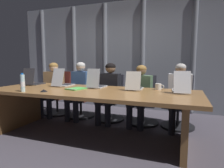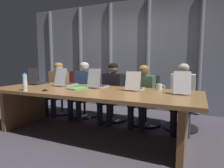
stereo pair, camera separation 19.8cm
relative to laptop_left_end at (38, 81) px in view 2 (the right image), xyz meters
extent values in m
plane|color=#47424C|center=(1.35, -0.25, -0.81)|extent=(12.42, 12.42, 0.00)
cube|color=olive|center=(1.35, -0.25, -0.09)|extent=(3.35, 1.19, 0.05)
cube|color=black|center=(1.35, -0.25, -0.15)|extent=(2.85, 0.10, 0.06)
cube|color=brown|center=(-0.07, -0.25, -0.46)|extent=(0.08, 1.01, 0.70)
cube|color=brown|center=(2.78, -0.25, -0.46)|extent=(0.08, 1.01, 0.70)
cube|color=gray|center=(1.35, 1.83, 0.54)|extent=(6.21, 0.10, 2.69)
cylinder|color=slate|center=(-1.21, 1.78, 0.54)|extent=(0.12, 0.12, 2.64)
cylinder|color=slate|center=(-0.16, 1.78, 0.54)|extent=(0.12, 0.12, 2.64)
cylinder|color=slate|center=(0.77, 1.78, 0.54)|extent=(0.12, 0.12, 2.64)
cylinder|color=slate|center=(1.77, 1.78, 0.54)|extent=(0.12, 0.12, 2.64)
cylinder|color=slate|center=(2.93, 1.78, 0.54)|extent=(0.12, 0.12, 2.64)
cube|color=#2D2D33|center=(-0.01, 0.06, -0.05)|extent=(0.28, 0.35, 0.02)
cube|color=black|center=(-0.01, 0.09, -0.04)|extent=(0.23, 0.20, 0.00)
cube|color=#2D2D33|center=(0.01, -0.14, 0.11)|extent=(0.25, 0.10, 0.31)
cube|color=black|center=(0.01, -0.13, 0.11)|extent=(0.23, 0.09, 0.28)
cube|color=#A8ADB7|center=(0.65, 0.11, -0.05)|extent=(0.23, 0.34, 0.02)
cube|color=black|center=(0.65, 0.14, -0.04)|extent=(0.19, 0.19, 0.00)
cube|color=#A8ADB7|center=(0.65, -0.11, 0.11)|extent=(0.23, 0.11, 0.31)
cube|color=black|center=(0.65, -0.11, 0.11)|extent=(0.20, 0.10, 0.28)
cube|color=#A8ADB7|center=(1.33, 0.12, -0.05)|extent=(0.23, 0.34, 0.02)
cube|color=black|center=(1.33, 0.14, -0.04)|extent=(0.19, 0.19, 0.00)
cube|color=#A8ADB7|center=(1.33, -0.08, 0.11)|extent=(0.23, 0.08, 0.31)
cube|color=black|center=(1.33, -0.08, 0.11)|extent=(0.21, 0.06, 0.28)
cube|color=beige|center=(2.00, 0.11, -0.05)|extent=(0.25, 0.32, 0.02)
cube|color=black|center=(2.00, 0.13, -0.04)|extent=(0.21, 0.18, 0.00)
cube|color=beige|center=(2.01, -0.09, 0.10)|extent=(0.24, 0.10, 0.28)
cube|color=black|center=(2.01, -0.08, 0.10)|extent=(0.21, 0.09, 0.25)
cube|color=#BCBCC1|center=(2.70, 0.11, -0.05)|extent=(0.26, 0.37, 0.02)
cube|color=black|center=(2.70, 0.14, -0.04)|extent=(0.21, 0.21, 0.00)
cube|color=#BCBCC1|center=(2.73, -0.12, 0.11)|extent=(0.24, 0.16, 0.30)
cube|color=black|center=(2.72, -0.12, 0.11)|extent=(0.22, 0.14, 0.27)
cube|color=#511E19|center=(0.05, 0.65, -0.40)|extent=(0.50, 0.50, 0.08)
cube|color=#511E19|center=(0.06, 0.87, -0.10)|extent=(0.44, 0.14, 0.52)
cylinder|color=#262628|center=(0.05, 0.65, -0.60)|extent=(0.05, 0.05, 0.33)
cylinder|color=black|center=(0.05, 0.65, -0.79)|extent=(0.60, 0.60, 0.04)
cube|color=#511E19|center=(0.67, 0.65, -0.40)|extent=(0.53, 0.53, 0.08)
cube|color=#511E19|center=(0.69, 0.87, -0.14)|extent=(0.44, 0.15, 0.45)
cylinder|color=#262628|center=(0.67, 0.65, -0.60)|extent=(0.05, 0.05, 0.33)
cylinder|color=black|center=(0.67, 0.65, -0.79)|extent=(0.60, 0.60, 0.04)
cube|color=#2D2D38|center=(1.34, 0.65, -0.40)|extent=(0.52, 0.52, 0.08)
cube|color=#2D2D38|center=(1.36, 0.87, -0.12)|extent=(0.44, 0.15, 0.48)
cylinder|color=#262628|center=(1.34, 0.65, -0.60)|extent=(0.05, 0.05, 0.33)
cylinder|color=black|center=(1.34, 0.65, -0.79)|extent=(0.60, 0.60, 0.04)
cube|color=#2D2D38|center=(2.03, 0.65, -0.40)|extent=(0.49, 0.49, 0.08)
cube|color=#2D2D38|center=(2.03, 0.87, -0.12)|extent=(0.44, 0.13, 0.48)
cylinder|color=#262628|center=(2.03, 0.65, -0.60)|extent=(0.05, 0.05, 0.33)
cylinder|color=black|center=(2.03, 0.65, -0.79)|extent=(0.60, 0.60, 0.04)
cube|color=#2D2D38|center=(2.67, 0.65, -0.40)|extent=(0.55, 0.55, 0.08)
cube|color=#2D2D38|center=(2.70, 0.87, -0.11)|extent=(0.44, 0.18, 0.50)
cylinder|color=#262628|center=(2.67, 0.65, -0.60)|extent=(0.05, 0.05, 0.33)
cylinder|color=black|center=(2.67, 0.65, -0.79)|extent=(0.60, 0.60, 0.04)
cube|color=olive|center=(0.00, 0.63, -0.10)|extent=(0.42, 0.26, 0.52)
sphere|color=beige|center=(0.00, 0.63, 0.26)|extent=(0.20, 0.20, 0.20)
ellipsoid|color=olive|center=(0.00, 0.63, 0.29)|extent=(0.20, 0.20, 0.15)
cylinder|color=olive|center=(0.17, 0.65, -0.03)|extent=(0.08, 0.14, 0.27)
cylinder|color=beige|center=(0.19, 0.44, -0.15)|extent=(0.09, 0.30, 0.06)
cylinder|color=olive|center=(-0.17, 0.62, -0.03)|extent=(0.08, 0.14, 0.27)
cylinder|color=beige|center=(-0.15, 0.41, -0.15)|extent=(0.09, 0.30, 0.06)
cylinder|color=#262833|center=(0.12, 0.45, -0.39)|extent=(0.17, 0.41, 0.13)
cylinder|color=#262833|center=(0.14, 0.27, -0.59)|extent=(0.11, 0.11, 0.43)
cylinder|color=#262833|center=(-0.08, 0.43, -0.39)|extent=(0.17, 0.41, 0.13)
cylinder|color=#262833|center=(-0.06, 0.25, -0.59)|extent=(0.11, 0.11, 0.43)
cube|color=#335184|center=(0.69, 0.63, -0.09)|extent=(0.36, 0.23, 0.53)
sphere|color=beige|center=(0.69, 0.63, 0.28)|extent=(0.19, 0.19, 0.19)
ellipsoid|color=#B2ADA8|center=(0.69, 0.63, 0.30)|extent=(0.20, 0.20, 0.15)
cylinder|color=#335184|center=(0.84, 0.63, -0.01)|extent=(0.07, 0.14, 0.27)
cylinder|color=beige|center=(0.83, 0.42, -0.13)|extent=(0.07, 0.30, 0.06)
cylinder|color=#335184|center=(0.55, 0.64, -0.01)|extent=(0.07, 0.14, 0.27)
cylinder|color=beige|center=(0.54, 0.43, -0.13)|extent=(0.07, 0.30, 0.06)
cylinder|color=#262833|center=(0.79, 0.43, -0.39)|extent=(0.14, 0.40, 0.13)
cylinder|color=#262833|center=(0.78, 0.25, -0.59)|extent=(0.11, 0.11, 0.43)
cylinder|color=#262833|center=(0.59, 0.44, -0.39)|extent=(0.14, 0.40, 0.13)
cylinder|color=#262833|center=(0.58, 0.26, -0.59)|extent=(0.11, 0.11, 0.43)
cube|color=black|center=(1.37, 0.63, -0.10)|extent=(0.39, 0.23, 0.51)
sphere|color=#8C6647|center=(1.37, 0.63, 0.26)|extent=(0.20, 0.20, 0.20)
ellipsoid|color=black|center=(1.37, 0.63, 0.28)|extent=(0.21, 0.21, 0.15)
cylinder|color=black|center=(1.53, 0.63, -0.04)|extent=(0.07, 0.14, 0.27)
cylinder|color=#8C6647|center=(1.52, 0.42, -0.16)|extent=(0.07, 0.30, 0.06)
cylinder|color=black|center=(1.21, 0.64, -0.04)|extent=(0.07, 0.14, 0.27)
cylinder|color=#8C6647|center=(1.20, 0.43, -0.16)|extent=(0.07, 0.30, 0.06)
cylinder|color=#262833|center=(1.46, 0.43, -0.39)|extent=(0.14, 0.40, 0.13)
cylinder|color=#262833|center=(1.46, 0.25, -0.59)|extent=(0.11, 0.11, 0.43)
cylinder|color=#262833|center=(1.26, 0.44, -0.39)|extent=(0.14, 0.40, 0.13)
cylinder|color=#262833|center=(1.26, 0.26, -0.59)|extent=(0.11, 0.11, 0.43)
cube|color=#4C6B4C|center=(1.99, 0.63, -0.12)|extent=(0.41, 0.24, 0.49)
sphere|color=#8C6647|center=(1.99, 0.63, 0.23)|extent=(0.19, 0.19, 0.19)
ellipsoid|color=olive|center=(1.99, 0.63, 0.25)|extent=(0.19, 0.19, 0.14)
cylinder|color=#4C6B4C|center=(2.16, 0.62, -0.06)|extent=(0.08, 0.14, 0.27)
cylinder|color=#8C6647|center=(2.15, 0.41, -0.18)|extent=(0.08, 0.30, 0.06)
cylinder|color=#4C6B4C|center=(1.82, 0.65, -0.06)|extent=(0.08, 0.14, 0.27)
cylinder|color=#8C6647|center=(1.81, 0.44, -0.18)|extent=(0.08, 0.30, 0.06)
cylinder|color=#262833|center=(2.08, 0.43, -0.39)|extent=(0.15, 0.41, 0.13)
cylinder|color=#262833|center=(2.07, 0.25, -0.59)|extent=(0.11, 0.11, 0.43)
cylinder|color=#262833|center=(1.88, 0.44, -0.39)|extent=(0.15, 0.41, 0.13)
cylinder|color=#262833|center=(1.87, 0.26, -0.59)|extent=(0.11, 0.11, 0.43)
cube|color=silver|center=(2.69, 0.63, -0.09)|extent=(0.40, 0.23, 0.53)
sphere|color=#8C6647|center=(2.69, 0.63, 0.27)|extent=(0.18, 0.18, 0.18)
ellipsoid|color=#B2ADA8|center=(2.69, 0.63, 0.29)|extent=(0.18, 0.18, 0.13)
cylinder|color=silver|center=(2.85, 0.64, -0.02)|extent=(0.07, 0.14, 0.27)
cylinder|color=#8C6647|center=(2.86, 0.43, -0.13)|extent=(0.07, 0.30, 0.06)
cylinder|color=silver|center=(2.52, 0.63, -0.02)|extent=(0.07, 0.14, 0.27)
cylinder|color=#8C6647|center=(2.52, 0.42, -0.13)|extent=(0.07, 0.30, 0.06)
cylinder|color=#262833|center=(2.79, 0.44, -0.39)|extent=(0.14, 0.40, 0.13)
cylinder|color=#262833|center=(2.79, 0.26, -0.59)|extent=(0.11, 0.11, 0.43)
cylinder|color=#262833|center=(2.59, 0.43, -0.39)|extent=(0.14, 0.40, 0.13)
cylinder|color=#262833|center=(2.59, 0.25, -0.59)|extent=(0.11, 0.11, 0.43)
cylinder|color=silver|center=(0.48, -0.74, 0.07)|extent=(0.07, 0.07, 0.26)
cylinder|color=white|center=(0.48, -0.74, 0.05)|extent=(0.07, 0.07, 0.08)
cylinder|color=blue|center=(0.48, -0.74, 0.21)|extent=(0.04, 0.04, 0.02)
cylinder|color=white|center=(2.36, 0.18, -0.01)|extent=(0.09, 0.09, 0.10)
torus|color=white|center=(2.42, 0.18, -0.01)|extent=(0.07, 0.01, 0.07)
cone|color=black|center=(0.77, -0.63, -0.04)|extent=(0.11, 0.11, 0.03)
cube|color=#4CB74C|center=(1.09, -0.23, -0.05)|extent=(0.29, 0.35, 0.02)
cylinder|color=silver|center=(1.09, -0.38, -0.04)|extent=(0.20, 0.07, 0.01)
camera|label=1|loc=(2.74, -2.96, 0.40)|focal=30.91mm
camera|label=2|loc=(2.92, -2.89, 0.40)|focal=30.91mm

